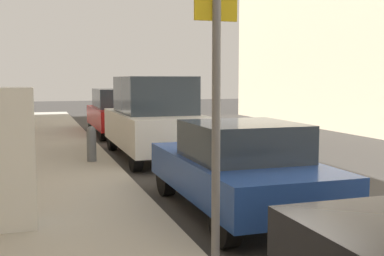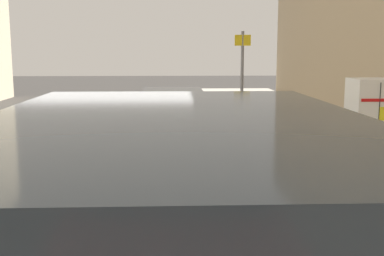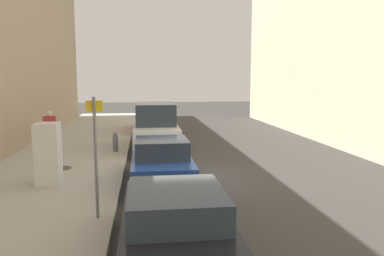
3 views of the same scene
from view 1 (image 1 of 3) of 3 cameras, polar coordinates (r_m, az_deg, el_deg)
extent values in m
plane|color=#383533|center=(8.58, 10.05, -8.34)|extent=(80.00, 80.00, 0.00)
cube|color=white|center=(6.69, -20.96, -3.29)|extent=(0.68, 0.66, 1.82)
cube|color=black|center=(7.02, -20.82, -2.87)|extent=(0.01, 0.01, 1.73)
cube|color=yellow|center=(6.99, -21.62, 0.04)|extent=(0.16, 0.01, 0.22)
cube|color=red|center=(6.96, -20.99, 1.87)|extent=(0.61, 0.01, 0.05)
cube|color=red|center=(7.09, -20.72, -5.78)|extent=(0.61, 0.01, 0.05)
cylinder|color=#47443F|center=(8.75, -20.61, -7.21)|extent=(0.70, 0.70, 0.02)
cylinder|color=slate|center=(3.92, 2.86, -2.57)|extent=(0.07, 0.07, 2.71)
cube|color=yellow|center=(3.94, 2.84, 14.29)|extent=(0.36, 0.02, 0.24)
cylinder|color=slate|center=(11.54, -11.82, -2.13)|extent=(0.22, 0.22, 0.71)
sphere|color=slate|center=(11.49, -11.86, -0.27)|extent=(0.20, 0.20, 0.20)
cube|color=#23479E|center=(7.58, 5.36, -5.44)|extent=(1.80, 3.99, 0.55)
cube|color=#2D3842|center=(7.31, 6.02, -1.50)|extent=(1.58, 1.68, 0.55)
cylinder|color=black|center=(8.70, -3.07, -5.81)|extent=(0.22, 0.67, 0.67)
cylinder|color=black|center=(9.21, 6.23, -5.18)|extent=(0.22, 0.67, 0.67)
cylinder|color=black|center=(6.09, 3.97, -10.91)|extent=(0.22, 0.67, 0.67)
cylinder|color=black|center=(6.80, 16.22, -9.35)|extent=(0.22, 0.67, 0.67)
cube|color=silver|center=(12.75, -4.53, -0.10)|extent=(1.95, 4.67, 0.85)
cube|color=#2D3842|center=(12.69, -4.56, 3.95)|extent=(1.72, 2.57, 0.95)
cylinder|color=black|center=(14.33, -9.44, -1.21)|extent=(0.22, 0.70, 0.70)
cylinder|color=black|center=(14.68, -2.89, -0.98)|extent=(0.22, 0.70, 0.70)
cylinder|color=black|center=(10.94, -6.69, -3.34)|extent=(0.22, 0.70, 0.70)
cylinder|color=black|center=(11.39, 1.70, -2.94)|extent=(0.22, 0.70, 0.70)
cube|color=red|center=(18.22, -8.65, 1.32)|extent=(1.92, 4.49, 0.70)
cube|color=#2D3842|center=(18.18, -8.69, 3.52)|extent=(1.69, 2.47, 0.70)
cylinder|color=black|center=(19.78, -11.80, 0.59)|extent=(0.22, 0.65, 0.65)
cylinder|color=black|center=(20.03, -7.09, 0.73)|extent=(0.22, 0.65, 0.65)
cylinder|color=black|center=(16.48, -10.52, -0.41)|extent=(0.22, 0.65, 0.65)
cylinder|color=black|center=(16.78, -4.90, -0.22)|extent=(0.22, 0.65, 0.65)
camera|label=2|loc=(14.79, -6.50, 7.15)|focal=45.00mm
camera|label=3|loc=(5.35, 134.75, 8.60)|focal=35.00mm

